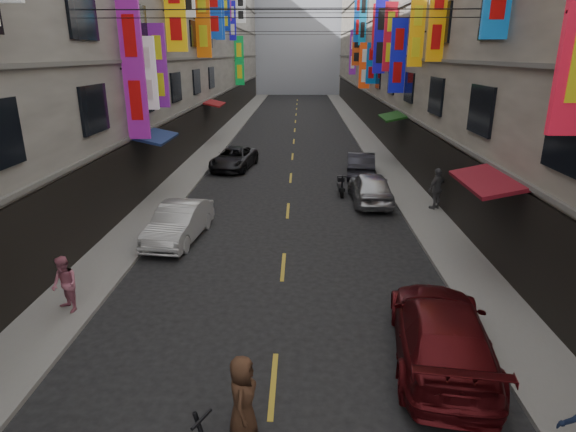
# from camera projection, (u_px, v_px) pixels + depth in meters

# --- Properties ---
(sidewalk_left) EXTENTS (2.00, 90.00, 0.12)m
(sidewalk_left) POSITION_uv_depth(u_px,v_px,m) (220.00, 140.00, 38.80)
(sidewalk_left) COLOR slate
(sidewalk_left) RESTS_ON ground
(sidewalk_right) EXTENTS (2.00, 90.00, 0.12)m
(sidewalk_right) POSITION_uv_depth(u_px,v_px,m) (369.00, 141.00, 38.51)
(sidewalk_right) COLOR slate
(sidewalk_right) RESTS_ON ground
(building_row_left) EXTENTS (10.14, 90.00, 19.00)m
(building_row_left) POSITION_uv_depth(u_px,v_px,m) (134.00, 14.00, 35.93)
(building_row_left) COLOR gray
(building_row_left) RESTS_ON ground
(building_row_right) EXTENTS (10.14, 90.00, 19.00)m
(building_row_right) POSITION_uv_depth(u_px,v_px,m) (457.00, 14.00, 35.34)
(building_row_right) COLOR #ACA190
(building_row_right) RESTS_ON ground
(haze_block) EXTENTS (18.00, 8.00, 22.00)m
(haze_block) POSITION_uv_depth(u_px,v_px,m) (298.00, 27.00, 82.49)
(haze_block) COLOR #AAAFBD
(haze_block) RESTS_ON ground
(shop_signage) EXTENTS (14.00, 55.00, 11.62)m
(shop_signage) POSITION_uv_depth(u_px,v_px,m) (289.00, 12.00, 29.11)
(shop_signage) COLOR #0F2CB6
(shop_signage) RESTS_ON ground
(street_awnings) EXTENTS (13.99, 35.20, 0.41)m
(street_awnings) POSITION_uv_depth(u_px,v_px,m) (262.00, 137.00, 22.59)
(street_awnings) COLOR #15501D
(street_awnings) RESTS_ON ground
(overhead_cables) EXTENTS (14.00, 38.04, 1.24)m
(overhead_cables) POSITION_uv_depth(u_px,v_px,m) (291.00, 10.00, 24.49)
(overhead_cables) COLOR black
(overhead_cables) RESTS_ON ground
(lane_markings) EXTENTS (0.12, 80.20, 0.01)m
(lane_markings) POSITION_uv_depth(u_px,v_px,m) (293.00, 148.00, 35.83)
(lane_markings) COLOR gold
(lane_markings) RESTS_ON ground
(scooter_far_right) EXTENTS (0.50, 1.80, 1.14)m
(scooter_far_right) POSITION_uv_depth(u_px,v_px,m) (341.00, 186.00, 24.02)
(scooter_far_right) COLOR black
(scooter_far_right) RESTS_ON ground
(car_left_mid) EXTENTS (1.96, 4.37, 1.39)m
(car_left_mid) POSITION_uv_depth(u_px,v_px,m) (179.00, 222.00, 18.03)
(car_left_mid) COLOR silver
(car_left_mid) RESTS_ON ground
(car_left_far) EXTENTS (2.80, 4.87, 1.28)m
(car_left_far) POSITION_uv_depth(u_px,v_px,m) (234.00, 158.00, 29.33)
(car_left_far) COLOR black
(car_left_far) RESTS_ON ground
(car_right_near) EXTENTS (2.77, 5.37, 1.49)m
(car_right_near) POSITION_uv_depth(u_px,v_px,m) (441.00, 332.00, 10.85)
(car_right_near) COLOR #540E12
(car_right_near) RESTS_ON ground
(car_right_mid) EXTENTS (1.80, 4.38, 1.48)m
(car_right_mid) POSITION_uv_depth(u_px,v_px,m) (370.00, 187.00, 22.57)
(car_right_mid) COLOR #B3B3B8
(car_right_mid) RESTS_ON ground
(car_right_far) EXTENTS (1.94, 4.40, 1.41)m
(car_right_far) POSITION_uv_depth(u_px,v_px,m) (361.00, 164.00, 27.46)
(car_right_far) COLOR #25252D
(car_right_far) RESTS_ON ground
(pedestrian_lfar) EXTENTS (0.92, 0.88, 1.56)m
(pedestrian_lfar) POSITION_uv_depth(u_px,v_px,m) (65.00, 285.00, 12.74)
(pedestrian_lfar) COLOR #BF657B
(pedestrian_lfar) RESTS_ON sidewalk_left
(pedestrian_rfar) EXTENTS (1.23, 1.14, 1.84)m
(pedestrian_rfar) POSITION_uv_depth(u_px,v_px,m) (437.00, 189.00, 21.26)
(pedestrian_rfar) COLOR #5C5B5E
(pedestrian_rfar) RESTS_ON sidewalk_right
(pedestrian_crossing) EXTENTS (0.59, 0.84, 1.66)m
(pedestrian_crossing) POSITION_uv_depth(u_px,v_px,m) (243.00, 398.00, 8.65)
(pedestrian_crossing) COLOR #462B1C
(pedestrian_crossing) RESTS_ON ground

